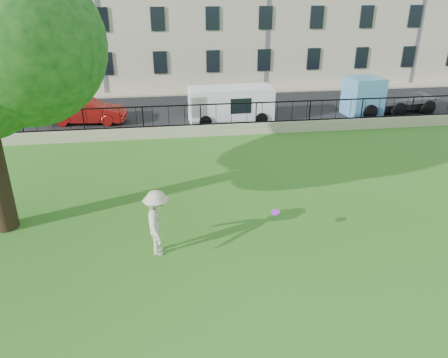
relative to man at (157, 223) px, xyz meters
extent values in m
plane|color=#346A19|center=(2.30, -1.08, -1.03)|extent=(120.00, 120.00, 0.00)
cube|color=gray|center=(2.30, 10.92, -0.73)|extent=(50.00, 0.40, 0.60)
cube|color=black|center=(2.30, 10.92, -0.40)|extent=(50.00, 0.05, 0.06)
cube|color=black|center=(2.30, 10.92, 0.67)|extent=(50.00, 0.05, 0.06)
cube|color=black|center=(2.30, 15.62, -1.03)|extent=(60.00, 9.00, 0.01)
cube|color=gray|center=(2.30, 20.82, -0.97)|extent=(60.00, 1.40, 0.12)
sphere|color=#124312|center=(-3.27, 1.45, 4.97)|extent=(4.47, 4.47, 4.47)
imported|color=beige|center=(0.00, 0.00, 0.00)|extent=(0.77, 1.34, 2.07)
cylinder|color=purple|center=(3.62, 0.11, 0.02)|extent=(0.33, 0.33, 0.12)
imported|color=#B31916|center=(-3.98, 14.14, -0.32)|extent=(4.48, 1.98, 1.43)
cube|color=white|center=(4.30, 13.32, -0.02)|extent=(4.89, 2.08, 2.02)
cube|color=#5594C7|center=(14.30, 13.72, 0.13)|extent=(5.74, 2.60, 2.33)
camera|label=1|loc=(0.36, -11.41, 6.50)|focal=35.00mm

